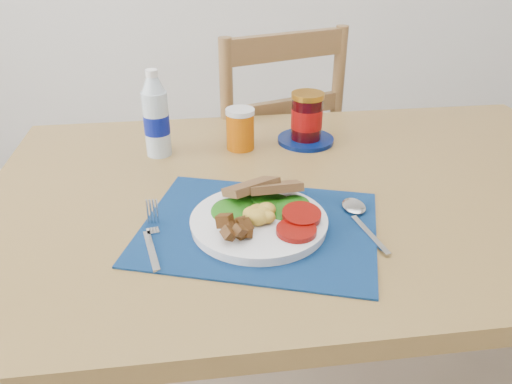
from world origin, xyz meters
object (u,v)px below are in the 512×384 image
Objects in this scene: juice_glass at (240,130)px; jam_on_saucer at (307,121)px; water_bottle at (156,118)px; breakfast_plate at (256,219)px; chair_far at (266,141)px.

jam_on_saucer is at bearing 5.90° from juice_glass.
water_bottle reaches higher than jam_on_saucer.
jam_on_saucer is (0.17, 0.02, 0.01)m from juice_glass.
water_bottle is (-0.19, 0.36, 0.07)m from breakfast_plate.
jam_on_saucer is at bearing 77.70° from chair_far.
water_bottle is 1.45× the size of jam_on_saucer.
chair_far is 12.38× the size of juice_glass.
jam_on_saucer is (0.18, 0.39, 0.04)m from breakfast_plate.
jam_on_saucer reaches higher than breakfast_plate.
water_bottle is (-0.33, -0.41, 0.25)m from chair_far.
breakfast_plate is at bearing 61.13° from chair_far.
water_bottle is at bearing 99.59° from breakfast_plate.
water_bottle reaches higher than juice_glass.
water_bottle is at bearing -177.08° from juice_glass.
jam_on_saucer is (0.37, 0.03, -0.03)m from water_bottle.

